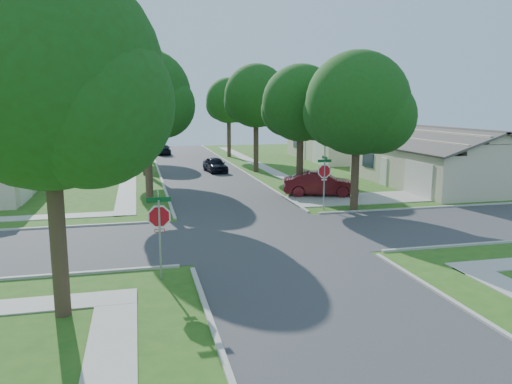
{
  "coord_description": "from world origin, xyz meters",
  "views": [
    {
      "loc": [
        -5.31,
        -20.98,
        5.78
      ],
      "look_at": [
        0.21,
        2.16,
        1.6
      ],
      "focal_mm": 35.0,
      "sensor_mm": 36.0,
      "label": 1
    }
  ],
  "objects_px": {
    "tree_e_mid": "(257,99)",
    "car_curb_east": "(215,165)",
    "tree_w_far": "(142,107)",
    "tree_sw_corner": "(50,86)",
    "stop_sign_sw": "(159,220)",
    "car_driveway": "(320,184)",
    "tree_e_far": "(229,103)",
    "house_ne_far": "(341,145)",
    "tree_ne_corner": "(358,108)",
    "tree_e_near": "(301,107)",
    "house_ne_near": "(439,164)",
    "car_curb_west": "(163,150)",
    "tree_w_mid": "(144,96)",
    "house_nw_far": "(26,148)",
    "stop_sign_ne": "(324,173)",
    "tree_w_near": "(147,99)"
  },
  "relations": [
    {
      "from": "tree_e_mid",
      "to": "car_curb_east",
      "type": "bearing_deg",
      "value": 170.97
    },
    {
      "from": "tree_e_mid",
      "to": "tree_w_far",
      "type": "relative_size",
      "value": 1.15
    },
    {
      "from": "tree_e_mid",
      "to": "tree_sw_corner",
      "type": "distance_m",
      "value": 30.54
    },
    {
      "from": "stop_sign_sw",
      "to": "car_driveway",
      "type": "relative_size",
      "value": 0.63
    },
    {
      "from": "tree_e_far",
      "to": "car_driveway",
      "type": "bearing_deg",
      "value": -87.18
    },
    {
      "from": "house_ne_far",
      "to": "tree_ne_corner",
      "type": "bearing_deg",
      "value": -111.23
    },
    {
      "from": "tree_e_mid",
      "to": "tree_e_near",
      "type": "bearing_deg",
      "value": -90.03
    },
    {
      "from": "house_ne_near",
      "to": "car_curb_west",
      "type": "distance_m",
      "value": 32.85
    },
    {
      "from": "tree_w_far",
      "to": "tree_e_mid",
      "type": "bearing_deg",
      "value": -54.1
    },
    {
      "from": "house_ne_near",
      "to": "car_driveway",
      "type": "height_order",
      "value": "house_ne_near"
    },
    {
      "from": "tree_e_near",
      "to": "tree_sw_corner",
      "type": "xyz_separation_m",
      "value": [
        -12.19,
        -16.0,
        0.62
      ]
    },
    {
      "from": "tree_e_mid",
      "to": "house_ne_far",
      "type": "height_order",
      "value": "tree_e_mid"
    },
    {
      "from": "tree_ne_corner",
      "to": "house_ne_far",
      "type": "xyz_separation_m",
      "value": [
        9.63,
        24.79,
        -4.08
      ]
    },
    {
      "from": "tree_sw_corner",
      "to": "house_ne_near",
      "type": "height_order",
      "value": "tree_sw_corner"
    },
    {
      "from": "tree_sw_corner",
      "to": "car_curb_east",
      "type": "bearing_deg",
      "value": 73.18
    },
    {
      "from": "tree_w_mid",
      "to": "tree_e_mid",
      "type": "bearing_deg",
      "value": -0.0
    },
    {
      "from": "tree_w_mid",
      "to": "tree_w_far",
      "type": "distance_m",
      "value": 13.04
    },
    {
      "from": "tree_e_near",
      "to": "tree_ne_corner",
      "type": "relative_size",
      "value": 0.96
    },
    {
      "from": "tree_e_near",
      "to": "tree_e_mid",
      "type": "relative_size",
      "value": 0.9
    },
    {
      "from": "tree_e_near",
      "to": "house_ne_far",
      "type": "height_order",
      "value": "tree_e_near"
    },
    {
      "from": "house_ne_near",
      "to": "tree_ne_corner",
      "type": "bearing_deg",
      "value": -144.82
    },
    {
      "from": "house_ne_near",
      "to": "house_ne_far",
      "type": "relative_size",
      "value": 1.0
    },
    {
      "from": "tree_e_far",
      "to": "house_nw_far",
      "type": "bearing_deg",
      "value": -174.47
    },
    {
      "from": "tree_ne_corner",
      "to": "tree_e_far",
      "type": "bearing_deg",
      "value": 93.09
    },
    {
      "from": "tree_e_far",
      "to": "tree_sw_corner",
      "type": "height_order",
      "value": "tree_sw_corner"
    },
    {
      "from": "tree_w_far",
      "to": "car_curb_east",
      "type": "height_order",
      "value": "tree_w_far"
    },
    {
      "from": "stop_sign_ne",
      "to": "tree_e_far",
      "type": "relative_size",
      "value": 0.34
    },
    {
      "from": "tree_w_mid",
      "to": "stop_sign_ne",
      "type": "bearing_deg",
      "value": -60.2
    },
    {
      "from": "tree_w_far",
      "to": "house_nw_far",
      "type": "bearing_deg",
      "value": -169.95
    },
    {
      "from": "tree_w_far",
      "to": "house_ne_near",
      "type": "bearing_deg",
      "value": -48.1
    },
    {
      "from": "stop_sign_ne",
      "to": "tree_sw_corner",
      "type": "xyz_separation_m",
      "value": [
        -12.14,
        -11.69,
        4.23
      ]
    },
    {
      "from": "stop_sign_sw",
      "to": "house_ne_far",
      "type": "height_order",
      "value": "house_ne_far"
    },
    {
      "from": "tree_w_mid",
      "to": "house_ne_far",
      "type": "xyz_separation_m",
      "value": [
        20.63,
        7.99,
        -4.97
      ]
    },
    {
      "from": "stop_sign_ne",
      "to": "house_nw_far",
      "type": "height_order",
      "value": "house_nw_far"
    },
    {
      "from": "stop_sign_sw",
      "to": "car_curb_east",
      "type": "xyz_separation_m",
      "value": [
        5.9,
        26.27,
        -1.38
      ]
    },
    {
      "from": "tree_w_near",
      "to": "tree_w_mid",
      "type": "xyz_separation_m",
      "value": [
        0.0,
        12.0,
        0.37
      ]
    },
    {
      "from": "house_ne_far",
      "to": "tree_w_mid",
      "type": "bearing_deg",
      "value": -158.83
    },
    {
      "from": "house_ne_near",
      "to": "car_driveway",
      "type": "xyz_separation_m",
      "value": [
        -9.99,
        -2.3,
        -0.74
      ]
    },
    {
      "from": "tree_e_near",
      "to": "car_curb_west",
      "type": "distance_m",
      "value": 30.5
    },
    {
      "from": "tree_e_mid",
      "to": "tree_sw_corner",
      "type": "relative_size",
      "value": 0.96
    },
    {
      "from": "tree_e_near",
      "to": "car_curb_west",
      "type": "bearing_deg",
      "value": 103.65
    },
    {
      "from": "tree_w_mid",
      "to": "tree_e_near",
      "type": "bearing_deg",
      "value": -51.95
    },
    {
      "from": "stop_sign_ne",
      "to": "car_driveway",
      "type": "bearing_deg",
      "value": 72.0
    },
    {
      "from": "house_ne_near",
      "to": "house_ne_far",
      "type": "height_order",
      "value": "same"
    },
    {
      "from": "house_ne_near",
      "to": "house_nw_far",
      "type": "distance_m",
      "value": 38.26
    },
    {
      "from": "tree_e_far",
      "to": "stop_sign_sw",
      "type": "bearing_deg",
      "value": -103.73
    },
    {
      "from": "house_ne_far",
      "to": "house_nw_far",
      "type": "bearing_deg",
      "value": 174.64
    },
    {
      "from": "tree_w_near",
      "to": "tree_w_mid",
      "type": "relative_size",
      "value": 0.94
    },
    {
      "from": "tree_w_far",
      "to": "stop_sign_sw",
      "type": "bearing_deg",
      "value": -90.07
    },
    {
      "from": "tree_sw_corner",
      "to": "car_driveway",
      "type": "xyz_separation_m",
      "value": [
        13.44,
        15.69,
        -5.49
      ]
    }
  ]
}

